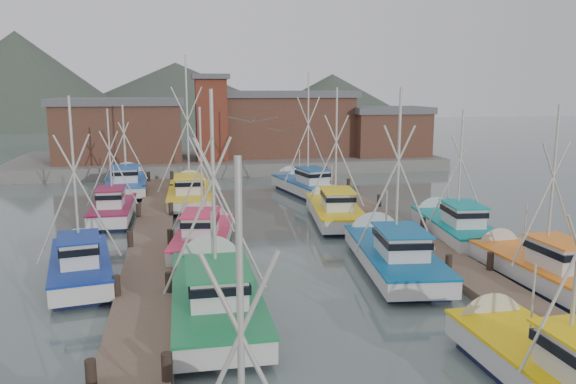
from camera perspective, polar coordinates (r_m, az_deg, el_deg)
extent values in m
plane|color=#53645F|center=(25.76, 1.72, -8.47)|extent=(260.00, 260.00, 0.00)
cube|color=brown|center=(28.94, -13.84, -6.21)|extent=(2.20, 46.00, 0.40)
cylinder|color=black|center=(23.25, -16.97, -9.89)|extent=(0.30, 0.30, 1.50)
cylinder|color=black|center=(29.90, -15.70, -5.26)|extent=(0.30, 0.30, 1.50)
cylinder|color=black|center=(36.67, -14.91, -2.33)|extent=(0.30, 0.30, 1.50)
cylinder|color=black|center=(43.52, -14.37, -0.32)|extent=(0.30, 0.30, 1.50)
cylinder|color=black|center=(50.41, -13.98, 1.15)|extent=(0.30, 0.30, 1.50)
cylinder|color=black|center=(16.73, -12.17, -18.02)|extent=(0.30, 0.30, 1.50)
cylinder|color=black|center=(23.13, -11.96, -9.76)|extent=(0.30, 0.30, 1.50)
cylinder|color=black|center=(29.80, -11.85, -5.14)|extent=(0.30, 0.30, 1.50)
cylinder|color=black|center=(36.59, -11.79, -2.22)|extent=(0.30, 0.30, 1.50)
cylinder|color=black|center=(43.45, -11.74, -0.22)|extent=(0.30, 0.30, 1.50)
cylinder|color=black|center=(50.35, -11.71, 1.23)|extent=(0.30, 0.30, 1.50)
cube|color=brown|center=(31.50, 12.60, -4.79)|extent=(2.20, 46.00, 0.40)
cylinder|color=black|center=(20.31, 25.23, -13.51)|extent=(0.30, 0.30, 1.50)
cylinder|color=black|center=(25.84, 15.97, -7.77)|extent=(0.30, 0.30, 1.50)
cylinder|color=black|center=(31.95, 10.25, -4.02)|extent=(0.30, 0.30, 1.50)
cylinder|color=black|center=(38.36, 6.43, -1.48)|extent=(0.30, 0.30, 1.50)
cylinder|color=black|center=(44.95, 3.73, 0.33)|extent=(0.30, 0.30, 1.50)
cylinder|color=black|center=(51.65, 1.72, 1.68)|extent=(0.30, 0.30, 1.50)
cylinder|color=black|center=(26.79, 19.81, -7.34)|extent=(0.30, 0.30, 1.50)
cylinder|color=black|center=(32.72, 13.52, -3.80)|extent=(0.30, 0.30, 1.50)
cylinder|color=black|center=(39.01, 9.23, -1.35)|extent=(0.30, 0.30, 1.50)
cylinder|color=black|center=(45.51, 6.16, 0.42)|extent=(0.30, 0.30, 1.50)
cylinder|color=black|center=(52.14, 3.87, 1.74)|extent=(0.30, 0.30, 1.50)
cube|color=slate|center=(61.47, -6.07, 3.18)|extent=(44.00, 16.00, 1.20)
cube|color=brown|center=(59.14, -16.67, 5.78)|extent=(12.00, 8.00, 5.50)
cube|color=#5C5C61|center=(58.99, -16.83, 8.78)|extent=(12.72, 8.48, 0.70)
cube|color=brown|center=(61.94, -0.56, 6.73)|extent=(14.00, 9.00, 6.20)
cube|color=#5C5C61|center=(61.81, -0.57, 9.93)|extent=(14.84, 9.54, 0.70)
cube|color=brown|center=(62.16, 10.03, 5.80)|extent=(8.00, 6.00, 4.50)
cube|color=#5C5C61|center=(62.01, 10.11, 8.20)|extent=(8.48, 6.36, 0.70)
cube|color=maroon|center=(56.92, -7.80, 7.21)|extent=(3.00, 3.00, 8.00)
cube|color=#5C5C61|center=(56.84, -7.91, 11.49)|extent=(3.60, 3.60, 0.50)
cone|color=#3E493D|center=(143.19, -25.37, 6.15)|extent=(110.00, 110.00, 42.00)
cone|color=#3E493D|center=(153.95, -11.18, 7.19)|extent=(140.00, 140.00, 30.00)
cone|color=#3E493D|center=(149.56, 4.47, 7.26)|extent=(90.00, 90.00, 24.00)
cylinder|color=#B4B1A5|center=(9.08, -4.80, -16.50)|extent=(0.12, 0.12, 6.31)
cube|color=silver|center=(17.58, 26.06, -16.50)|extent=(2.78, 8.07, 0.80)
cube|color=#FFCF03|center=(17.42, 26.17, -15.38)|extent=(2.86, 8.15, 0.10)
cone|color=silver|center=(20.59, 18.97, -12.42)|extent=(2.53, 1.15, 2.50)
cylinder|color=#B4B1A5|center=(16.23, 25.68, -9.33)|extent=(1.93, 0.13, 4.20)
cylinder|color=#B4B1A5|center=(18.00, 23.60, -10.13)|extent=(0.07, 0.07, 2.24)
cube|color=#0F1634|center=(21.62, -7.31, -12.22)|extent=(2.75, 8.31, 0.70)
cube|color=silver|center=(21.38, -7.35, -10.62)|extent=(3.12, 9.44, 0.80)
cube|color=#197D42|center=(21.24, -7.38, -9.66)|extent=(3.22, 9.54, 0.10)
cone|color=silver|center=(25.87, -8.03, -7.20)|extent=(2.95, 1.12, 2.95)
cube|color=silver|center=(19.99, -7.20, -9.23)|extent=(1.92, 2.84, 1.10)
cube|color=black|center=(19.91, -7.22, -8.61)|extent=(2.04, 3.12, 0.28)
cube|color=#197D42|center=(19.80, -7.24, -7.62)|extent=(2.17, 3.31, 0.07)
cylinder|color=#B4B1A5|center=(20.10, -7.58, -0.04)|extent=(0.13, 0.13, 7.25)
cylinder|color=#B4B1A5|center=(20.25, -9.23, -2.47)|extent=(2.60, 0.11, 5.67)
cylinder|color=#B4B1A5|center=(20.31, -5.83, -2.35)|extent=(2.60, 0.11, 5.67)
cylinder|color=#B4B1A5|center=(22.48, -7.73, -5.26)|extent=(0.08, 0.08, 2.63)
cube|color=#0F1634|center=(26.76, 10.67, -7.80)|extent=(3.48, 8.16, 0.70)
cube|color=silver|center=(26.57, 10.71, -6.47)|extent=(3.96, 9.27, 0.80)
cube|color=#095991|center=(26.46, 10.74, -5.68)|extent=(4.06, 9.37, 0.10)
cone|color=silver|center=(30.80, 8.51, -4.33)|extent=(2.92, 1.42, 2.81)
cube|color=silver|center=(25.31, 11.43, -5.11)|extent=(2.12, 2.89, 1.10)
cube|color=black|center=(25.25, 11.45, -4.61)|extent=(2.27, 3.17, 0.28)
cube|color=#095991|center=(25.16, 11.48, -3.82)|extent=(2.40, 3.37, 0.07)
cylinder|color=#B4B1A5|center=(25.52, 11.13, 2.18)|extent=(0.14, 0.14, 7.33)
cylinder|color=#B4B1A5|center=(25.51, 9.82, 0.26)|extent=(2.61, 0.40, 5.73)
cylinder|color=#B4B1A5|center=(25.82, 12.29, 0.29)|extent=(2.61, 0.40, 5.73)
cylinder|color=#B4B1A5|center=(27.67, 9.95, -2.33)|extent=(0.08, 0.08, 2.51)
cube|color=#0F1634|center=(26.52, -20.23, -8.45)|extent=(3.09, 6.69, 0.70)
cube|color=silver|center=(26.33, -20.32, -7.11)|extent=(3.51, 7.60, 0.80)
cube|color=navy|center=(26.22, -20.37, -6.32)|extent=(3.59, 7.69, 0.10)
cone|color=silver|center=(29.88, -20.36, -5.34)|extent=(2.43, 1.45, 2.28)
cube|color=silver|center=(25.22, -20.44, -5.63)|extent=(1.80, 2.40, 1.10)
cube|color=black|center=(25.16, -20.48, -5.13)|extent=(1.93, 2.63, 0.28)
cube|color=navy|center=(25.07, -20.53, -4.34)|extent=(2.05, 2.79, 0.07)
cylinder|color=#B4B1A5|center=(25.32, -20.88, 1.21)|extent=(0.13, 0.13, 6.97)
cylinder|color=#B4B1A5|center=(25.47, -21.89, -0.68)|extent=(2.47, 0.48, 5.45)
cylinder|color=#B4B1A5|center=(25.46, -19.63, -0.53)|extent=(2.47, 0.48, 5.45)
cylinder|color=#B4B1A5|center=(27.19, -20.56, -3.08)|extent=(0.07, 0.07, 2.20)
cube|color=#0F1634|center=(26.79, 24.36, -8.56)|extent=(2.45, 6.78, 0.70)
cube|color=silver|center=(26.60, 24.46, -7.23)|extent=(2.78, 7.71, 0.80)
cube|color=orange|center=(26.49, 24.52, -6.45)|extent=(2.86, 7.79, 0.10)
cone|color=silver|center=(29.59, 19.94, -5.47)|extent=(2.45, 1.19, 2.41)
cube|color=silver|center=(25.66, 25.87, -5.76)|extent=(1.64, 2.34, 1.10)
cube|color=black|center=(25.60, 25.91, -5.27)|extent=(1.75, 2.57, 0.28)
cube|color=orange|center=(25.51, 25.97, -4.49)|extent=(1.85, 2.73, 0.07)
cylinder|color=#B4B1A5|center=(25.66, 25.29, 0.62)|extent=(0.12, 0.12, 6.64)
cylinder|color=#B4B1A5|center=(25.47, 24.26, -1.14)|extent=(2.37, 0.17, 5.19)
cylinder|color=#B4B1A5|center=(26.11, 26.04, -1.02)|extent=(2.37, 0.17, 5.19)
cylinder|color=#B4B1A5|center=(27.24, 22.96, -3.22)|extent=(0.07, 0.07, 2.23)
cube|color=#0F1634|center=(29.81, -8.54, -5.82)|extent=(3.35, 7.17, 0.70)
cube|color=silver|center=(29.64, -8.57, -4.62)|extent=(3.81, 8.14, 0.80)
cube|color=#D9234E|center=(29.54, -8.59, -3.91)|extent=(3.90, 8.23, 0.10)
cone|color=silver|center=(33.44, -7.79, -3.12)|extent=(2.60, 1.49, 2.45)
cube|color=silver|center=(28.50, -8.84, -3.27)|extent=(1.95, 2.58, 1.10)
cube|color=black|center=(28.44, -8.86, -2.82)|extent=(2.09, 2.83, 0.28)
cube|color=#D9234E|center=(28.36, -8.88, -2.11)|extent=(2.21, 3.00, 0.07)
cylinder|color=#B4B1A5|center=(28.76, -8.80, 2.20)|extent=(0.13, 0.13, 6.35)
cylinder|color=#B4B1A5|center=(28.94, -9.75, 0.72)|extent=(2.25, 0.46, 4.97)
cylinder|color=#B4B1A5|center=(28.82, -7.77, 0.74)|extent=(2.25, 0.46, 4.97)
cylinder|color=#B4B1A5|center=(30.63, -8.35, -1.04)|extent=(0.07, 0.07, 2.18)
cube|color=#0F1634|center=(35.78, 4.76, -2.98)|extent=(3.30, 7.63, 0.70)
cube|color=silver|center=(35.63, 4.77, -1.97)|extent=(3.75, 8.67, 0.80)
cube|color=yellow|center=(35.55, 4.78, -1.37)|extent=(3.84, 8.76, 0.10)
cone|color=silver|center=(39.72, 3.84, -0.87)|extent=(2.74, 1.42, 2.62)
cube|color=silver|center=(34.47, 5.05, -0.78)|extent=(1.99, 2.71, 1.10)
cube|color=black|center=(34.42, 5.06, -0.41)|extent=(2.13, 2.97, 0.28)
cube|color=yellow|center=(34.36, 5.07, 0.18)|extent=(2.26, 3.15, 0.07)
cylinder|color=#B4B1A5|center=(34.82, 4.92, 4.52)|extent=(0.13, 0.13, 7.32)
cylinder|color=#B4B1A5|center=(34.84, 4.02, 3.11)|extent=(2.60, 0.41, 5.72)
cylinder|color=#B4B1A5|center=(35.01, 5.76, 3.12)|extent=(2.60, 0.41, 5.72)
cylinder|color=#B4B1A5|center=(36.79, 4.45, 0.97)|extent=(0.08, 0.08, 2.34)
cube|color=#0F1634|center=(37.73, -17.28, -2.72)|extent=(2.12, 6.36, 0.70)
cube|color=silver|center=(37.59, -17.33, -1.75)|extent=(2.41, 7.23, 0.80)
cube|color=maroon|center=(37.52, -17.36, -1.19)|extent=(2.48, 7.30, 0.10)
cone|color=silver|center=(41.13, -16.77, -0.91)|extent=(2.26, 1.12, 2.25)
cube|color=silver|center=(36.57, -17.56, -0.58)|extent=(1.47, 2.18, 1.10)
cube|color=black|center=(36.53, -17.58, -0.23)|extent=(1.57, 2.39, 0.28)
cube|color=maroon|center=(36.47, -17.61, 0.33)|extent=(1.66, 2.54, 0.07)
cylinder|color=#B4B1A5|center=(36.91, -17.64, 3.38)|extent=(0.11, 0.11, 6.02)
cylinder|color=#B4B1A5|center=(37.06, -18.34, 2.27)|extent=(2.16, 0.10, 4.71)
cylinder|color=#B4B1A5|center=(36.94, -16.82, 2.33)|extent=(2.16, 0.10, 4.71)
cylinder|color=#B4B1A5|center=(38.57, -17.25, 0.97)|extent=(0.06, 0.06, 2.16)
cube|color=#0F1634|center=(32.90, 16.61, -4.60)|extent=(3.10, 7.19, 0.70)
cube|color=silver|center=(32.74, 16.67, -3.50)|extent=(3.52, 8.17, 0.80)
cube|color=#01878B|center=(32.65, 16.70, -2.85)|extent=(3.61, 8.25, 0.10)
cone|color=silver|center=(36.39, 14.43, -2.25)|extent=(2.61, 1.39, 2.50)
cube|color=silver|center=(31.67, 17.37, -2.24)|extent=(1.88, 2.55, 1.10)
cube|color=black|center=(31.62, 17.39, -1.83)|extent=(2.02, 2.80, 0.28)
cube|color=#01878B|center=(31.55, 17.43, -1.19)|extent=(2.14, 2.97, 0.07)
cylinder|color=#B4B1A5|center=(31.96, 17.10, 2.49)|extent=(0.13, 0.13, 6.14)
cylinder|color=#B4B1A5|center=(31.87, 16.14, 1.20)|extent=(2.20, 0.35, 4.81)
cylinder|color=#B4B1A5|center=(32.26, 17.90, 1.22)|extent=(2.20, 0.35, 4.81)
cylinder|color=#B4B1A5|center=(33.71, 15.95, -0.28)|extent=(0.08, 0.08, 2.32)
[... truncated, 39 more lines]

